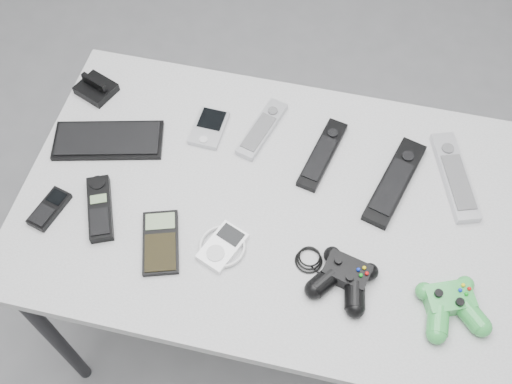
% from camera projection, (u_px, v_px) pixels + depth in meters
% --- Properties ---
extents(floor, '(3.50, 3.50, 0.00)m').
position_uv_depth(floor, '(261.00, 304.00, 1.99)').
color(floor, slate).
rests_on(floor, ground).
extents(desk, '(1.10, 0.71, 0.74)m').
position_uv_depth(desk, '(267.00, 215.00, 1.39)').
color(desk, gray).
rests_on(desk, floor).
extents(pda_keyboard, '(0.27, 0.17, 0.02)m').
position_uv_depth(pda_keyboard, '(108.00, 140.00, 1.42)').
color(pda_keyboard, black).
rests_on(pda_keyboard, desk).
extents(dock_bracket, '(0.11, 0.10, 0.05)m').
position_uv_depth(dock_bracket, '(95.00, 86.00, 1.49)').
color(dock_bracket, black).
rests_on(dock_bracket, desk).
extents(pda, '(0.08, 0.11, 0.02)m').
position_uv_depth(pda, '(209.00, 128.00, 1.44)').
color(pda, '#A5A6AC').
rests_on(pda, desk).
extents(remote_silver_a, '(0.09, 0.19, 0.02)m').
position_uv_depth(remote_silver_a, '(262.00, 129.00, 1.43)').
color(remote_silver_a, '#A5A6AC').
rests_on(remote_silver_a, desk).
extents(remote_black_a, '(0.09, 0.21, 0.02)m').
position_uv_depth(remote_black_a, '(323.00, 154.00, 1.39)').
color(remote_black_a, black).
rests_on(remote_black_a, desk).
extents(remote_black_b, '(0.12, 0.25, 0.02)m').
position_uv_depth(remote_black_b, '(395.00, 182.00, 1.35)').
color(remote_black_b, black).
rests_on(remote_black_b, desk).
extents(remote_silver_b, '(0.13, 0.24, 0.02)m').
position_uv_depth(remote_silver_b, '(455.00, 176.00, 1.36)').
color(remote_silver_b, '#AFAFB6').
rests_on(remote_silver_b, desk).
extents(mobile_phone, '(0.07, 0.11, 0.02)m').
position_uv_depth(mobile_phone, '(49.00, 209.00, 1.32)').
color(mobile_phone, black).
rests_on(mobile_phone, desk).
extents(cordless_handset, '(0.11, 0.17, 0.02)m').
position_uv_depth(cordless_handset, '(100.00, 208.00, 1.31)').
color(cordless_handset, black).
rests_on(cordless_handset, desk).
extents(calculator, '(0.12, 0.17, 0.01)m').
position_uv_depth(calculator, '(161.00, 242.00, 1.28)').
color(calculator, black).
rests_on(calculator, desk).
extents(mp3_player, '(0.13, 0.14, 0.02)m').
position_uv_depth(mp3_player, '(222.00, 246.00, 1.27)').
color(mp3_player, white).
rests_on(mp3_player, desk).
extents(controller_black, '(0.25, 0.19, 0.04)m').
position_uv_depth(controller_black, '(344.00, 277.00, 1.22)').
color(controller_black, black).
rests_on(controller_black, desk).
extents(controller_green, '(0.17, 0.18, 0.04)m').
position_uv_depth(controller_green, '(451.00, 305.00, 1.19)').
color(controller_green, '#268B28').
rests_on(controller_green, desk).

